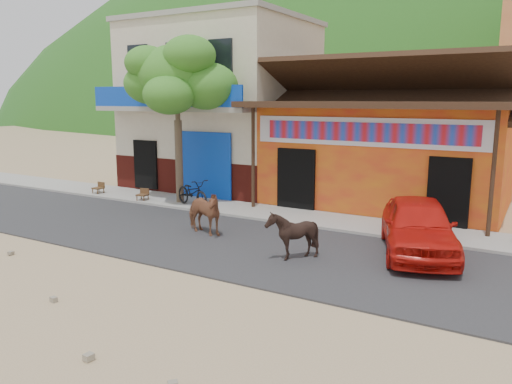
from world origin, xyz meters
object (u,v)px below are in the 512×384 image
red_car (418,226)px  scooter (192,193)px  cow_dark (292,235)px  tree (178,120)px  cafe_chair_left (98,183)px  cow_tan (203,212)px  cafe_chair_right (142,190)px

red_car → scooter: size_ratio=2.21×
red_car → cow_dark: bearing=-160.0°
red_car → tree: bearing=150.3°
red_car → cafe_chair_left: size_ratio=5.06×
cow_tan → cafe_chair_left: (-7.17, 2.64, -0.15)m
scooter → cow_dark: bearing=-99.8°
cafe_chair_right → cafe_chair_left: bearing=165.7°
cow_tan → cafe_chair_left: 7.64m
tree → red_car: 9.45m
cow_dark → scooter: (-5.57, 3.34, -0.03)m
cow_dark → cafe_chair_right: 8.52m
cow_tan → cow_dark: (3.24, -0.76, -0.04)m
scooter → cafe_chair_right: size_ratio=2.34×
tree → cafe_chair_left: bearing=-174.9°
cow_tan → cafe_chair_right: 5.26m
scooter → cow_tan: bearing=-116.8°
cow_dark → scooter: cow_dark is taller
cow_tan → red_car: size_ratio=0.37×
cafe_chair_left → cafe_chair_right: (2.54, -0.15, -0.01)m
tree → cafe_chair_right: 2.99m
cow_tan → cow_dark: cow_tan is taller
cow_tan → scooter: bearing=55.3°
cafe_chair_left → red_car: bearing=-1.3°
red_car → cow_tan: bearing=173.5°
tree → cafe_chair_right: tree is taller
cow_tan → cafe_chair_right: size_ratio=1.90×
scooter → cafe_chair_right: (-2.30, -0.09, -0.09)m
cow_tan → scooter: cow_tan is taller
cow_tan → tree: bearing=60.4°
tree → cow_tan: (3.24, -2.99, -2.44)m
cafe_chair_left → tree: bearing=9.8°
scooter → red_car: bearing=-78.2°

